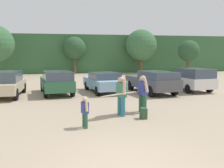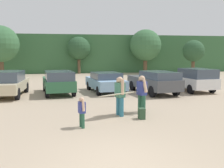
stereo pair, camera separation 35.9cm
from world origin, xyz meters
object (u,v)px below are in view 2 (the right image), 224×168
Objects in this scene: parked_car_champagne at (8,83)px; person_child at (82,110)px; parked_car_sky_blue at (105,82)px; backpack_dropped at (142,114)px; person_adult at (120,94)px; parked_car_white at (192,79)px; surfboard_cream at (119,94)px; parked_car_forest_green at (58,82)px; parked_car_dark_gray at (154,81)px; person_companion at (142,92)px.

parked_car_champagne is 3.95× the size of person_child.
parked_car_sky_blue is 7.65m from backpack_dropped.
parked_car_white is at bearing -152.64° from person_adult.
parked_car_sky_blue is 6.98m from surfboard_cream.
surfboard_cream is at bearing 168.00° from parked_car_sky_blue.
parked_car_forest_green is 0.98× the size of parked_car_white.
parked_car_forest_green is 7.15m from surfboard_cream.
parked_car_white is at bearing -88.36° from parked_car_champagne.
parked_car_white is 9.27m from surfboard_cream.
person_adult is (-3.56, -5.76, 0.13)m from parked_car_dark_gray.
parked_car_forest_green is 4.03× the size of person_child.
parked_car_sky_blue reaches higher than surfboard_cream.
parked_car_sky_blue is 6.27m from parked_car_white.
parked_car_champagne is 6.39m from parked_car_sky_blue.
parked_car_champagne is 12.59m from parked_car_white.
person_adult reaches higher than parked_car_dark_gray.
person_companion is (3.98, -6.12, 0.12)m from parked_car_forest_green.
parked_car_champagne is 3.13m from parked_car_forest_green.
person_child is 0.66× the size of person_companion.
parked_car_dark_gray is at bearing -138.48° from person_adult.
person_adult is at bearing 139.05° from parked_car_dark_gray.
person_companion reaches higher than parked_car_forest_green.
person_adult is at bearing -178.30° from surfboard_cream.
parked_car_white is 2.73× the size of person_adult.
parked_car_sky_blue is at bearing -122.91° from surfboard_cream.
surfboard_cream is at bearing -135.74° from parked_car_champagne.
parked_car_sky_blue is at bearing 93.19° from backpack_dropped.
backpack_dropped is at bearing 121.91° from person_adult.
parked_car_forest_green is 8.12m from backpack_dropped.
person_adult is 1.51× the size of person_child.
parked_car_forest_green is 9.47m from parked_car_white.
person_companion is at bearing 146.11° from parked_car_dark_gray.
parked_car_white is at bearing -87.34° from parked_car_dark_gray.
parked_car_dark_gray is 2.24× the size of surfboard_cream.
person_adult is at bearing -135.28° from parked_car_champagne.
parked_car_forest_green is at bearing 88.40° from parked_car_sky_blue.
person_child is 2.53× the size of backpack_dropped.
parked_car_champagne is at bearing -55.98° from person_companion.
person_companion is 3.80× the size of backpack_dropped.
person_companion is (1.11, 0.42, -0.00)m from person_adult.
parked_car_champagne is 9.56m from parked_car_dark_gray.
parked_car_sky_blue is at bearing 60.78° from parked_car_dark_gray.
backpack_dropped is (-0.32, -1.11, -0.74)m from person_companion.
parked_car_white is 2.12× the size of surfboard_cream.
person_companion is at bearing -154.80° from parked_car_forest_green.
parked_car_champagne is at bearing -75.95° from surfboard_cream.
parked_car_white is 11.50m from person_child.
parked_car_dark_gray is 6.84m from surfboard_cream.
parked_car_dark_gray reaches higher than person_child.
person_companion reaches higher than backpack_dropped.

